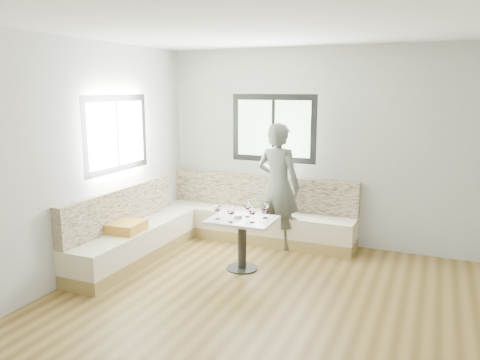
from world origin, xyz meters
name	(u,v)px	position (x,y,z in m)	size (l,w,h in m)	color
room	(272,176)	(-0.08, 0.08, 1.41)	(5.01, 5.01, 2.81)	brown
banquette	(206,225)	(-1.59, 1.62, 0.33)	(2.90, 2.80, 0.95)	olive
table	(242,231)	(-0.80, 1.08, 0.49)	(0.81, 0.64, 0.65)	black
person	(278,186)	(-0.66, 2.05, 0.89)	(0.65, 0.43, 1.78)	#51554F
olive_ramekin	(238,216)	(-0.86, 1.08, 0.68)	(0.11, 0.11, 0.04)	white
wine_glass_a	(217,208)	(-1.08, 0.94, 0.79)	(0.09, 0.09, 0.20)	white
wine_glass_b	(231,211)	(-0.86, 0.88, 0.79)	(0.09, 0.09, 0.20)	white
wine_glass_c	(252,211)	(-0.63, 0.97, 0.79)	(0.09, 0.09, 0.20)	white
wine_glass_d	(248,206)	(-0.77, 1.18, 0.79)	(0.09, 0.09, 0.20)	white
wine_glass_e	(265,207)	(-0.55, 1.21, 0.79)	(0.09, 0.09, 0.20)	white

